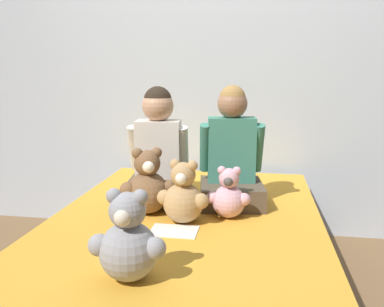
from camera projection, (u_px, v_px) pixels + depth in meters
name	position (u px, v px, depth m)	size (l,w,h in m)	color
ground_plane	(186.00, 304.00, 2.08)	(14.00, 14.00, 0.00)	brown
wall_behind_bed	(212.00, 60.00, 2.87)	(8.00, 0.06, 2.50)	silver
bed	(186.00, 261.00, 2.03)	(1.32, 1.92, 0.47)	brown
child_on_left	(158.00, 152.00, 2.22)	(0.35, 0.36, 0.62)	brown
child_on_right	(232.00, 157.00, 2.16)	(0.37, 0.37, 0.63)	brown
teddy_bear_held_by_left_child	(148.00, 186.00, 2.01)	(0.27, 0.21, 0.33)	brown
teddy_bear_held_by_right_child	(229.00, 196.00, 1.96)	(0.21, 0.16, 0.25)	#DBA3B2
teddy_bear_between_children	(184.00, 197.00, 1.89)	(0.25, 0.19, 0.30)	tan
teddy_bear_at_foot_of_bed	(128.00, 242.00, 1.36)	(0.27, 0.20, 0.32)	#939399
sign_card	(174.00, 231.00, 1.80)	(0.21, 0.15, 0.00)	white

